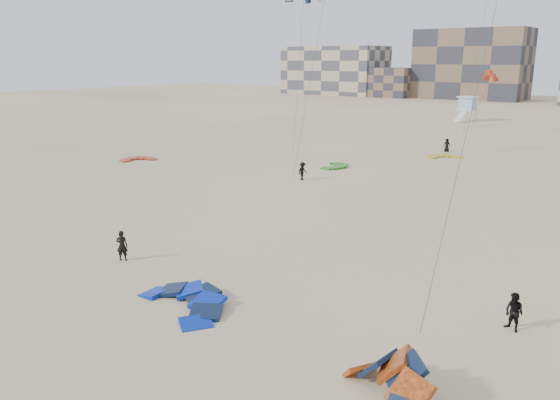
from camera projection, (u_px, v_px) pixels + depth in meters
The scene contains 14 objects.
ground at pixel (136, 284), 26.05m from camera, with size 320.00×320.00×0.00m, color beige.
kite_ground_blue at pixel (184, 305), 23.77m from camera, with size 4.38×4.53×0.93m, color #052BCA, non-canonical shape.
kite_ground_red at pixel (138, 160), 57.76m from camera, with size 3.34×3.54×0.43m, color #D24318, non-canonical shape.
kite_ground_green at pixel (334, 167), 54.23m from camera, with size 3.38×3.58×0.43m, color #3C9019, non-canonical shape.
kite_ground_yellow at pixel (444, 158), 59.30m from camera, with size 3.47×3.64×0.41m, color gold, non-canonical shape.
kitesurfer_main at pixel (122, 246), 28.87m from camera, with size 0.60×0.40×1.66m, color black.
kitesurfer_b at pixel (514, 312), 21.36m from camera, with size 0.77×0.60×1.58m, color black.
kitesurfer_c at pixel (302, 171), 48.21m from camera, with size 1.03×0.59×1.60m, color black.
kitesurfer_e at pixel (447, 145), 62.82m from camera, with size 0.76×0.49×1.55m, color black.
kite_fly_red at pixel (490, 77), 75.22m from camera, with size 4.11×6.89×8.11m.
lifeguard_tower_far at pixel (467, 109), 93.66m from camera, with size 3.17×5.83×4.19m.
condo_west_a at pixel (335, 70), 165.38m from camera, with size 30.00×15.00×14.00m, color tan.
condo_west_b at pixel (472, 64), 144.40m from camera, with size 28.00×14.00×18.00m, color brown.
condo_fill_left at pixel (392, 82), 152.82m from camera, with size 12.00×10.00×8.00m, color brown.
Camera 1 is at (20.21, -15.01, 10.41)m, focal length 35.00 mm.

